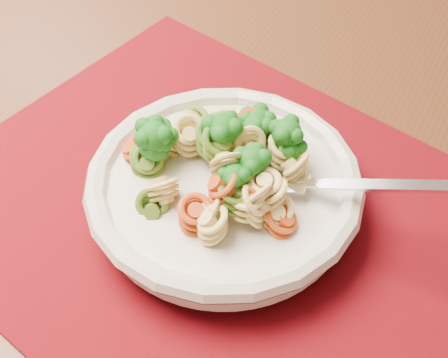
% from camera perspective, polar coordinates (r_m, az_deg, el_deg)
% --- Properties ---
extents(dining_table, '(1.48, 0.99, 0.71)m').
position_cam_1_polar(dining_table, '(0.64, 7.47, -7.83)').
color(dining_table, '#492714').
rests_on(dining_table, ground).
extents(placemat, '(0.58, 0.50, 0.00)m').
position_cam_1_polar(placemat, '(0.55, 0.07, -3.56)').
color(placemat, '#660411').
rests_on(placemat, dining_table).
extents(pasta_bowl, '(0.24, 0.24, 0.05)m').
position_cam_1_polar(pasta_bowl, '(0.53, 0.00, -0.84)').
color(pasta_bowl, beige).
rests_on(pasta_bowl, placemat).
extents(pasta_broccoli_heap, '(0.20, 0.20, 0.06)m').
position_cam_1_polar(pasta_broccoli_heap, '(0.52, 0.00, 0.44)').
color(pasta_broccoli_heap, '#D4C368').
rests_on(pasta_broccoli_heap, pasta_bowl).
extents(fork, '(0.18, 0.04, 0.08)m').
position_cam_1_polar(fork, '(0.52, 6.26, -0.42)').
color(fork, silver).
rests_on(fork, pasta_bowl).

